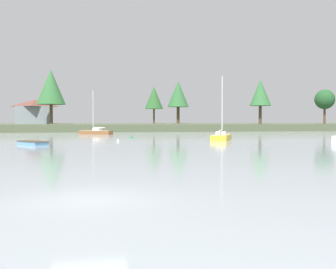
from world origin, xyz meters
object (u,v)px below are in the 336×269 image
Objects in this scene: sailboat_yellow at (221,138)px; mooring_buoy_white at (118,141)px; sailboat_wood at (96,133)px; dinghy_skyblue at (33,144)px; mooring_buoy_green at (132,138)px.

sailboat_yellow is 13.41m from mooring_buoy_white.
sailboat_wood is 0.97× the size of sailboat_yellow.
sailboat_yellow is at bearing 4.51° from mooring_buoy_white.
dinghy_skyblue is 23.46m from sailboat_yellow.
sailboat_wood is 20.35× the size of mooring_buoy_green.
sailboat_wood reaches higher than mooring_buoy_white.
mooring_buoy_green is (2.31, 8.46, 0.00)m from mooring_buoy_white.
mooring_buoy_green is (-11.07, 7.40, -0.13)m from sailboat_yellow.
sailboat_wood is 28.90m from sailboat_yellow.
sailboat_wood is 2.06× the size of dinghy_skyblue.
mooring_buoy_white is 0.96× the size of mooring_buoy_green.
sailboat_wood reaches higher than mooring_buoy_green.
dinghy_skyblue is at bearing -127.42° from mooring_buoy_green.
dinghy_skyblue is 0.47× the size of sailboat_yellow.
sailboat_wood is at bearing 107.61° from mooring_buoy_green.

